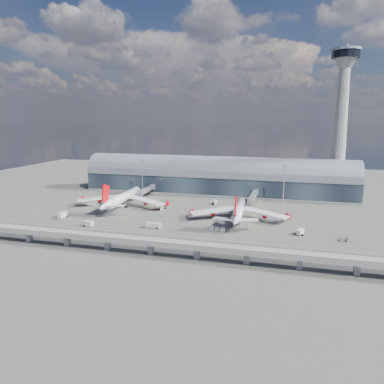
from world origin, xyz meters
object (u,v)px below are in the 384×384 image
(control_tower, at_px, (341,124))
(service_truck_4, at_px, (215,202))
(service_truck_0, at_px, (63,215))
(service_truck_3, at_px, (300,232))
(cargo_train_2, at_px, (346,239))
(floodlight_mast_right, at_px, (284,184))
(airliner_right, at_px, (239,211))
(service_truck_5, at_px, (162,208))
(service_truck_2, at_px, (153,225))
(floodlight_mast_left, at_px, (142,177))
(service_truck_1, at_px, (88,224))
(cargo_train_1, at_px, (156,226))
(airliner_left, at_px, (122,198))
(cargo_train_0, at_px, (214,229))

(control_tower, height_order, service_truck_4, control_tower)
(service_truck_0, relative_size, service_truck_4, 1.50)
(service_truck_3, distance_m, cargo_train_2, 20.87)
(floodlight_mast_right, bearing_deg, airliner_right, -115.87)
(service_truck_5, bearing_deg, service_truck_3, -42.71)
(service_truck_2, distance_m, cargo_train_2, 93.69)
(floodlight_mast_left, distance_m, airliner_right, 90.77)
(service_truck_0, bearing_deg, airliner_right, 11.22)
(floodlight_mast_left, height_order, service_truck_1, floodlight_mast_left)
(floodlight_mast_right, bearing_deg, cargo_train_2, -66.48)
(service_truck_2, xyz_separation_m, cargo_train_2, (93.60, 4.09, -0.51))
(control_tower, xyz_separation_m, service_truck_3, (-24.48, -93.84, -50.27))
(service_truck_1, bearing_deg, floodlight_mast_right, -44.90)
(airliner_right, height_order, cargo_train_1, airliner_right)
(service_truck_3, bearing_deg, cargo_train_1, -153.31)
(service_truck_1, distance_m, service_truck_2, 34.43)
(service_truck_5, relative_size, cargo_train_2, 1.06)
(floodlight_mast_left, relative_size, airliner_left, 0.40)
(service_truck_4, height_order, cargo_train_1, service_truck_4)
(airliner_left, bearing_deg, service_truck_4, 18.52)
(floodlight_mast_left, xyz_separation_m, floodlight_mast_right, (100.00, 0.00, 0.00))
(service_truck_1, bearing_deg, service_truck_0, 67.99)
(cargo_train_2, bearing_deg, cargo_train_0, 76.88)
(service_truck_0, distance_m, service_truck_5, 58.16)
(airliner_left, bearing_deg, cargo_train_0, -31.11)
(service_truck_1, xyz_separation_m, cargo_train_1, (35.16, 6.85, -0.68))
(service_truck_0, bearing_deg, cargo_train_0, -3.15)
(service_truck_2, height_order, service_truck_5, service_truck_2)
(control_tower, relative_size, service_truck_3, 17.37)
(control_tower, height_order, cargo_train_2, control_tower)
(airliner_left, height_order, service_truck_2, airliner_left)
(service_truck_1, relative_size, service_truck_3, 0.91)
(service_truck_2, bearing_deg, cargo_train_0, -84.86)
(airliner_right, relative_size, service_truck_1, 11.00)
(service_truck_5, relative_size, cargo_train_1, 0.82)
(floodlight_mast_left, height_order, cargo_train_2, floodlight_mast_left)
(airliner_left, bearing_deg, airliner_right, -11.58)
(service_truck_2, distance_m, service_truck_3, 73.87)
(floodlight_mast_left, relative_size, service_truck_3, 4.33)
(service_truck_0, distance_m, cargo_train_1, 58.80)
(airliner_right, distance_m, cargo_train_2, 58.75)
(floodlight_mast_right, height_order, service_truck_5, floodlight_mast_right)
(service_truck_5, bearing_deg, floodlight_mast_right, 3.84)
(floodlight_mast_right, bearing_deg, service_truck_1, -139.97)
(control_tower, bearing_deg, service_truck_3, -104.62)
(service_truck_0, bearing_deg, service_truck_2, -7.48)
(floodlight_mast_right, relative_size, airliner_left, 0.40)
(control_tower, height_order, service_truck_0, control_tower)
(airliner_left, xyz_separation_m, cargo_train_2, (129.84, -34.96, -4.63))
(service_truck_2, bearing_deg, floodlight_mast_left, 25.05)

